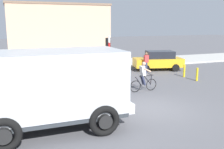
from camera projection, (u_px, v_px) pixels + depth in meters
The scene contains 11 objects.
ground_plane at pixel (149, 109), 11.84m from camera, with size 120.00×120.00×0.00m, color #56565B.
sidewalk_far at pixel (80, 65), 23.41m from camera, with size 80.00×5.00×0.16m, color #ADADA8.
truck_foreground at pixel (51, 85), 9.26m from camera, with size 5.43×2.87×2.90m.
cyclist at pixel (143, 77), 14.69m from camera, with size 1.73×0.50×1.72m.
traffic_light_pole at pixel (109, 55), 14.58m from camera, with size 0.24×0.43×3.20m.
car_red_near at pixel (58, 70), 16.92m from camera, with size 4.30×2.65×1.60m.
car_white_mid at pixel (158, 60), 21.46m from camera, with size 4.29×2.63×1.60m.
pedestrian_near_kerb at pixel (146, 62), 20.17m from camera, with size 0.34×0.22×1.62m.
bollard_near at pixel (197, 74), 17.44m from camera, with size 0.14×0.14×0.90m, color gold.
bollard_far at pixel (184, 71), 18.72m from camera, with size 0.14×0.14×0.90m, color gold.
building_mid_block at pixel (58, 32), 27.93m from camera, with size 10.41×5.83×5.85m.
Camera 1 is at (-5.73, -9.89, 3.86)m, focal length 41.26 mm.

